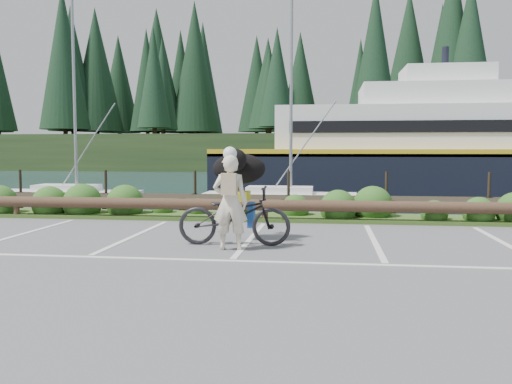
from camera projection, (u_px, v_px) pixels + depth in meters
The scene contains 7 objects.
ground at pixel (235, 257), 9.68m from camera, with size 72.00×72.00×0.00m, color #545456.
harbor_backdrop at pixel (320, 161), 87.21m from camera, with size 170.00×160.00×30.00m.
vegetation_strip at pixel (268, 217), 14.91m from camera, with size 34.00×1.60×0.10m, color #3D5B21.
log_rail at pixel (265, 222), 14.22m from camera, with size 32.00×0.30×0.60m, color #443021, non-canonical shape.
bicycle at pixel (234, 216), 10.79m from camera, with size 0.78×2.25×1.18m, color black.
cyclist at pixel (230, 203), 10.25m from camera, with size 0.66×0.43×1.81m, color beige.
dog at pixel (239, 169), 11.43m from camera, with size 1.13×0.55×0.65m, color black.
Camera 1 is at (1.63, -9.42, 1.92)m, focal length 38.00 mm.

